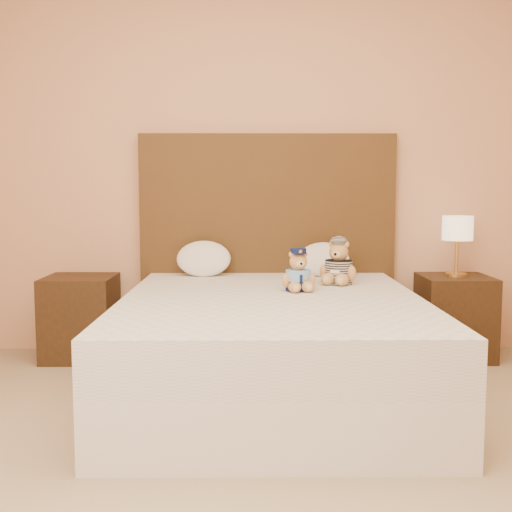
# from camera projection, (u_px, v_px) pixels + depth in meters

# --- Properties ---
(ground) EXTENTS (4.00, 4.50, 0.00)m
(ground) POSITION_uv_depth(u_px,v_px,m) (282.00, 502.00, 2.31)
(ground) COLOR tan
(ground) RESTS_ON ground
(room_walls) EXTENTS (4.04, 4.52, 2.72)m
(room_walls) POSITION_uv_depth(u_px,v_px,m) (279.00, 19.00, 2.58)
(room_walls) COLOR tan
(room_walls) RESTS_ON ground
(bed) EXTENTS (1.60, 2.00, 0.55)m
(bed) POSITION_uv_depth(u_px,v_px,m) (272.00, 347.00, 3.48)
(bed) COLOR white
(bed) RESTS_ON ground
(headboard) EXTENTS (1.75, 0.08, 1.50)m
(headboard) POSITION_uv_depth(u_px,v_px,m) (267.00, 244.00, 4.43)
(headboard) COLOR #462E15
(headboard) RESTS_ON ground
(nightstand_left) EXTENTS (0.45, 0.45, 0.55)m
(nightstand_left) POSITION_uv_depth(u_px,v_px,m) (80.00, 317.00, 4.27)
(nightstand_left) COLOR #352011
(nightstand_left) RESTS_ON ground
(nightstand_right) EXTENTS (0.45, 0.45, 0.55)m
(nightstand_right) POSITION_uv_depth(u_px,v_px,m) (455.00, 317.00, 4.28)
(nightstand_right) COLOR #352011
(nightstand_right) RESTS_ON ground
(lamp) EXTENTS (0.20, 0.20, 0.40)m
(lamp) POSITION_uv_depth(u_px,v_px,m) (458.00, 231.00, 4.22)
(lamp) COLOR gold
(lamp) RESTS_ON nightstand_right
(teddy_police) EXTENTS (0.24, 0.23, 0.24)m
(teddy_police) POSITION_uv_depth(u_px,v_px,m) (298.00, 270.00, 3.63)
(teddy_police) COLOR tan
(teddy_police) RESTS_ON bed
(teddy_prisoner) EXTENTS (0.31, 0.31, 0.27)m
(teddy_prisoner) POSITION_uv_depth(u_px,v_px,m) (339.00, 262.00, 3.90)
(teddy_prisoner) COLOR tan
(teddy_prisoner) RESTS_ON bed
(pillow_left) EXTENTS (0.36, 0.23, 0.25)m
(pillow_left) POSITION_uv_depth(u_px,v_px,m) (204.00, 257.00, 4.26)
(pillow_left) COLOR white
(pillow_left) RESTS_ON bed
(pillow_right) EXTENTS (0.34, 0.22, 0.24)m
(pillow_right) POSITION_uv_depth(u_px,v_px,m) (324.00, 258.00, 4.27)
(pillow_right) COLOR white
(pillow_right) RESTS_ON bed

